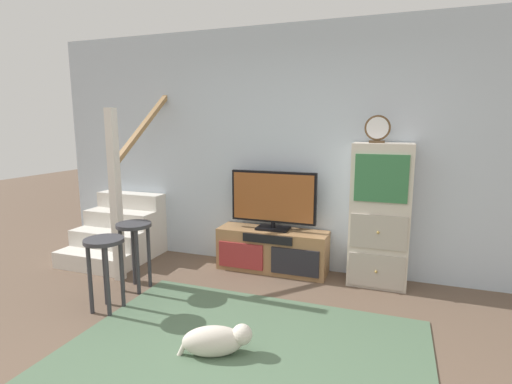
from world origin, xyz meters
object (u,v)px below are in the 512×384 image
Objects in this scene: media_console at (272,250)px; bar_stool_near at (105,257)px; dog at (217,340)px; television at (273,199)px; desk_clock at (378,129)px; bar_stool_far at (134,240)px; side_cabinet at (380,216)px.

media_console is 1.86× the size of bar_stool_near.
television is at bearing 94.19° from dog.
desk_clock reaches higher than media_console.
television is 1.42× the size of bar_stool_far.
media_console is 1.72m from dog.
bar_stool_far is at bearing -139.46° from television.
bar_stool_near is at bearing -127.53° from media_console.
media_console is 1.81× the size of bar_stool_far.
bar_stool_far is (-2.26, -0.95, -0.22)m from side_cabinet.
television reaches higher than media_console.
television is at bearing 179.30° from side_cabinet.
television reaches higher than bar_stool_far.
side_cabinet is 2.83× the size of dog.
media_console is 4.58× the size of desk_clock.
desk_clock is at bearing -1.54° from television.
side_cabinet is 5.41× the size of desk_clock.
dog is at bearing -31.56° from bar_stool_far.
side_cabinet is 2.46m from bar_stool_far.
media_console is 0.59m from television.
side_cabinet reaches higher than dog.
side_cabinet reaches higher than bar_stool_far.
bar_stool_far is (-0.04, 0.47, 0.01)m from bar_stool_near.
bar_stool_far reaches higher than dog.
desk_clock is 2.80m from bar_stool_near.
bar_stool_near is at bearing 166.11° from dog.
television is 1.88× the size of dog.
bar_stool_far is at bearing -140.17° from media_console.
desk_clock is at bearing -166.98° from side_cabinet.
side_cabinet is at bearing 22.84° from bar_stool_far.
bar_stool_far is (-1.13, -0.94, 0.27)m from media_console.
desk_clock is (1.07, -0.00, 1.35)m from media_console.
desk_clock is at bearing 33.21° from bar_stool_near.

